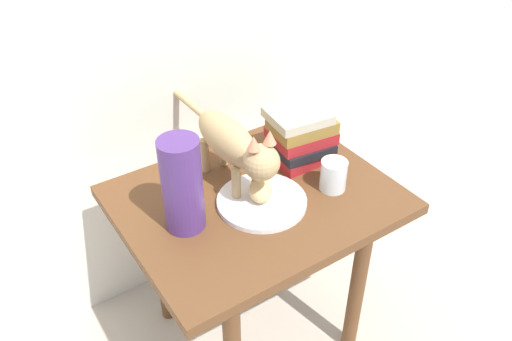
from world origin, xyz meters
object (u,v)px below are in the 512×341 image
side_table (256,220)px  cat (234,144)px  candle_jar (333,177)px  bread_roll (261,191)px  book_stack (301,135)px  plate (262,201)px  green_vase (182,185)px

side_table → cat: cat is taller
side_table → candle_jar: (0.19, -0.09, 0.12)m
bread_roll → book_stack: 0.23m
plate → candle_jar: bearing=-14.6°
bread_roll → green_vase: size_ratio=0.33×
book_stack → cat: bearing=-178.8°
side_table → green_vase: size_ratio=2.88×
book_stack → candle_jar: (-0.01, -0.16, -0.04)m
side_table → candle_jar: candle_jar is taller
side_table → cat: 0.23m
plate → bread_roll: bread_roll is taller
plate → bread_roll: bearing=94.4°
cat → candle_jar: size_ratio=5.64×
plate → bread_roll: 0.03m
plate → book_stack: (0.20, 0.11, 0.07)m
bread_roll → cat: (-0.02, 0.10, 0.09)m
book_stack → green_vase: size_ratio=0.78×
candle_jar → bread_roll: bearing=164.1°
green_vase → book_stack: bearing=9.6°
side_table → bread_roll: bread_roll is taller
side_table → bread_roll: (-0.01, -0.03, 0.13)m
side_table → cat: size_ratio=1.46×
bread_roll → candle_jar: candle_jar is taller
cat → book_stack: bearing=1.2°
bread_roll → candle_jar: (0.19, -0.05, -0.00)m
cat → book_stack: cat is taller
cat → candle_jar: (0.21, -0.15, -0.09)m
candle_jar → plate: bearing=165.4°
candle_jar → cat: bearing=144.0°
book_stack → plate: bearing=-152.3°
side_table → bread_roll: bearing=-102.5°
bread_roll → book_stack: (0.20, 0.10, 0.04)m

